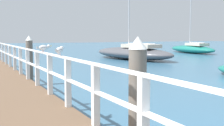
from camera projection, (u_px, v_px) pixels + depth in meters
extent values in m
cube|color=white|center=(143.00, 116.00, 3.79)|extent=(0.12, 0.12, 1.11)
cube|color=white|center=(96.00, 95.00, 5.16)|extent=(0.12, 0.12, 1.11)
cube|color=white|center=(68.00, 82.00, 6.54)|extent=(0.12, 0.12, 1.11)
cube|color=white|center=(50.00, 74.00, 7.92)|extent=(0.12, 0.12, 1.11)
cube|color=white|center=(37.00, 68.00, 9.29)|extent=(0.12, 0.12, 1.11)
cube|color=white|center=(28.00, 64.00, 10.67)|extent=(0.12, 0.12, 1.11)
cube|color=white|center=(20.00, 61.00, 12.04)|extent=(0.12, 0.12, 1.11)
cube|color=white|center=(15.00, 58.00, 13.42)|extent=(0.12, 0.12, 1.11)
cube|color=white|center=(10.00, 56.00, 14.80)|extent=(0.12, 0.12, 1.11)
cube|color=white|center=(6.00, 54.00, 16.17)|extent=(0.12, 0.12, 1.11)
cube|color=white|center=(3.00, 53.00, 17.55)|extent=(0.12, 0.12, 1.11)
cube|color=white|center=(0.00, 51.00, 18.92)|extent=(0.12, 0.12, 1.11)
cube|color=white|center=(24.00, 48.00, 11.31)|extent=(0.10, 20.07, 0.04)
cube|color=white|center=(24.00, 61.00, 11.35)|extent=(0.10, 20.07, 0.04)
cylinder|color=#6B6056|center=(137.00, 109.00, 4.65)|extent=(0.28, 0.28, 1.88)
cone|color=white|center=(138.00, 43.00, 4.56)|extent=(0.29, 0.29, 0.20)
cylinder|color=#6B6056|center=(30.00, 63.00, 12.31)|extent=(0.28, 0.28, 1.88)
cone|color=white|center=(29.00, 38.00, 12.21)|extent=(0.29, 0.29, 0.20)
ellipsoid|color=white|center=(59.00, 50.00, 7.04)|extent=(0.27, 0.30, 0.15)
sphere|color=white|center=(62.00, 48.00, 7.21)|extent=(0.09, 0.09, 0.09)
cone|color=gold|center=(62.00, 48.00, 7.27)|extent=(0.05, 0.05, 0.02)
cone|color=#939399|center=(57.00, 50.00, 6.87)|extent=(0.10, 0.11, 0.07)
ellipsoid|color=#939399|center=(59.00, 49.00, 7.03)|extent=(0.27, 0.28, 0.04)
cylinder|color=tan|center=(58.00, 54.00, 7.04)|extent=(0.01, 0.01, 0.05)
cylinder|color=tan|center=(60.00, 54.00, 7.03)|extent=(0.01, 0.01, 0.05)
ellipsoid|color=white|center=(43.00, 48.00, 8.45)|extent=(0.31, 0.20, 0.15)
sphere|color=white|center=(49.00, 46.00, 8.56)|extent=(0.09, 0.09, 0.09)
cone|color=gold|center=(51.00, 46.00, 8.61)|extent=(0.05, 0.04, 0.02)
cone|color=#939399|center=(38.00, 48.00, 8.33)|extent=(0.10, 0.09, 0.07)
ellipsoid|color=#939399|center=(43.00, 47.00, 8.45)|extent=(0.26, 0.23, 0.04)
cylinder|color=tan|center=(43.00, 51.00, 8.47)|extent=(0.01, 0.01, 0.05)
cylinder|color=tan|center=(44.00, 51.00, 8.43)|extent=(0.01, 0.01, 0.05)
ellipsoid|color=#4C4C51|center=(132.00, 53.00, 25.66)|extent=(4.85, 9.41, 1.04)
cylinder|color=#B2B2B7|center=(141.00, 44.00, 24.70)|extent=(0.74, 3.09, 0.08)
cube|color=beige|center=(141.00, 46.00, 24.76)|extent=(2.33, 3.51, 0.30)
ellipsoid|color=#197266|center=(192.00, 49.00, 34.83)|extent=(3.26, 8.08, 0.89)
cylinder|color=#B2B2B7|center=(191.00, 5.00, 34.71)|extent=(0.10, 0.10, 9.47)
cylinder|color=#B2B2B7|center=(197.00, 43.00, 33.83)|extent=(0.39, 2.74, 0.08)
cube|color=beige|center=(197.00, 44.00, 33.89)|extent=(1.65, 2.96, 0.30)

